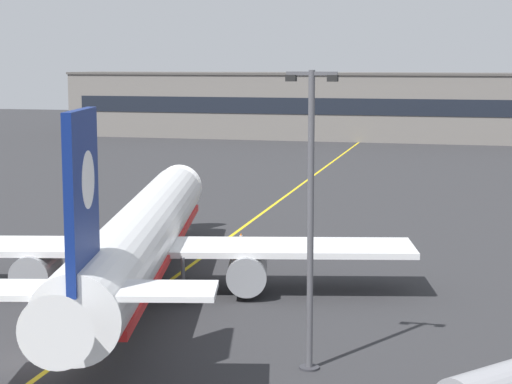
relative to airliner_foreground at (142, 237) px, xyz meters
The scene contains 6 objects.
ground_plane 13.18m from the airliner_foreground, 89.78° to the right, with size 400.00×400.00×0.00m, color #2D2D30.
taxiway_centreline 17.59m from the airliner_foreground, 89.84° to the left, with size 0.30×180.00×0.01m, color yellow.
airliner_foreground is the anchor object (origin of this frame).
apron_lamp_post 16.45m from the airliner_foreground, 40.76° to the right, with size 2.24×0.90×13.21m.
safety_cone_by_nose_gear 17.47m from the airliner_foreground, 86.05° to the left, with size 0.44×0.44×0.55m.
terminal_building 110.44m from the airliner_foreground, 83.97° to the left, with size 136.04×12.40×11.67m.
Camera 1 is at (19.79, -35.90, 13.55)m, focal length 63.67 mm.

